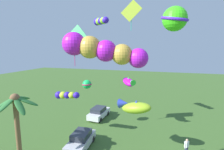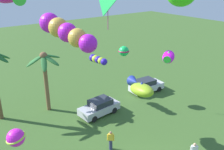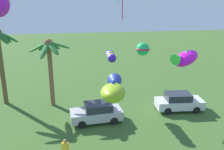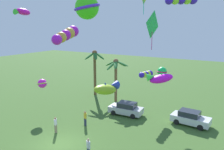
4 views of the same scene
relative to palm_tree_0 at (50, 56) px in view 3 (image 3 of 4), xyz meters
The scene contains 7 objects.
palm_tree_0 is the anchor object (origin of this frame).
parked_car_0 6.35m from the palm_tree_0, 46.75° to the right, with size 4.01×1.97×1.51m.
parked_car_1 11.57m from the palm_tree_0, 14.78° to the right, with size 4.02×1.99×1.51m.
kite_tube_4 5.17m from the palm_tree_0, 15.88° to the right, with size 0.87×2.90×0.91m.
kite_fish_8 11.33m from the palm_tree_0, 40.26° to the right, with size 2.48×2.13×1.14m.
kite_fish_9 9.59m from the palm_tree_0, 65.62° to the right, with size 1.90×3.24×1.43m.
kite_ball_10 7.81m from the palm_tree_0, 20.35° to the right, with size 1.54×1.54×1.02m.
Camera 3 is at (0.12, -8.20, 9.18)m, focal length 40.11 mm.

